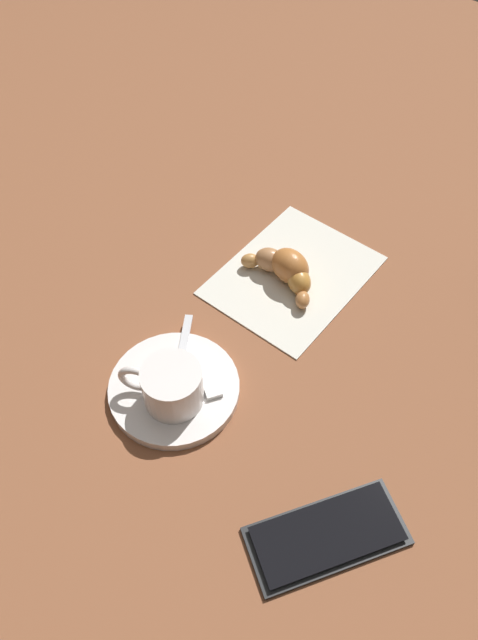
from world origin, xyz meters
The scene contains 8 objects.
ground_plane centered at (0.00, 0.00, 0.00)m, with size 1.80×1.80×0.00m, color brown.
saucer centered at (-0.12, 0.00, 0.01)m, with size 0.14×0.14×0.01m, color white.
espresso_cup centered at (-0.13, -0.01, 0.04)m, with size 0.06×0.08×0.05m.
teaspoon centered at (-0.11, 0.00, 0.01)m, with size 0.11×0.08×0.01m.
sugar_packet centered at (-0.09, -0.02, 0.01)m, with size 0.06×0.02×0.01m, color white.
napkin centered at (0.09, 0.00, 0.00)m, with size 0.20×0.15×0.00m, color silver.
croissant centered at (0.08, 0.00, 0.02)m, with size 0.06×0.11×0.04m.
cell_phone centered at (-0.14, -0.21, 0.01)m, with size 0.16×0.13×0.01m.
Camera 1 is at (-0.33, -0.27, 0.56)m, focal length 34.04 mm.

